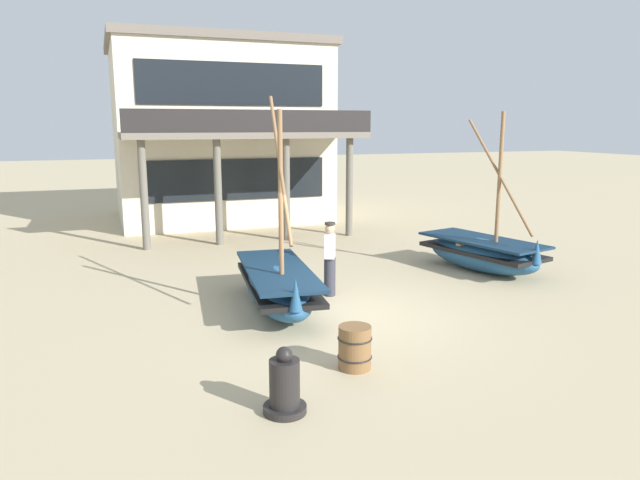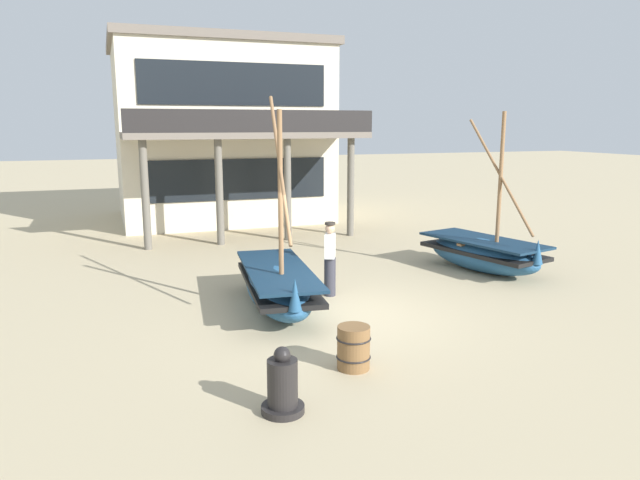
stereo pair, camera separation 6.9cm
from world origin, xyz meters
name	(u,v)px [view 2 (the right image)]	position (x,y,z in m)	size (l,w,h in m)	color
ground_plane	(337,317)	(0.00, 0.00, 0.00)	(120.00, 120.00, 0.00)	tan
fishing_boat_near_left	(483,253)	(5.05, 2.21, 0.49)	(2.16, 3.68, 4.14)	#23517A
fishing_boat_centre_large	(278,285)	(-0.94, 1.01, 0.49)	(1.71, 3.99, 4.39)	#23517A
fisherman_by_hull	(330,260)	(0.41, 1.48, 0.83)	(0.36, 0.42, 1.68)	#33333D
capstan_winch	(283,387)	(-2.16, -3.44, 0.37)	(0.59, 0.59, 0.93)	black
wooden_barrel	(354,347)	(-0.70, -2.44, 0.35)	(0.56, 0.56, 0.70)	brown
harbor_building_main	(220,132)	(0.32, 13.76, 3.53)	(8.27, 9.58, 7.04)	beige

